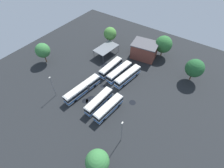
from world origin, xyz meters
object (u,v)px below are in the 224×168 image
Objects in this scene: maintenance_shelter at (106,48)px; tree_south_edge at (43,50)px; bus_row1_slot3 at (109,108)px; lamp_post_mid_lot at (53,86)px; bus_row0_slot1 at (119,72)px; depot_building at (144,50)px; tree_northwest at (97,162)px; bus_row0_slot2 at (128,76)px; bus_row1_slot0 at (83,89)px; tree_east_edge at (195,68)px; lamp_post_near_entrance at (122,131)px; bus_row0_slot0 at (111,67)px; tree_northeast at (164,44)px; bus_row1_slot2 at (99,101)px; tree_north_edge at (110,34)px.

maintenance_shelter is 24.88m from tree_south_edge.
tree_south_edge is (-5.02, -34.93, 3.75)m from bus_row1_slot3.
bus_row0_slot1 is at bearing 148.99° from lamp_post_mid_lot.
depot_building is 1.35× the size of tree_northwest.
bus_row0_slot2 and bus_row1_slot0 have the same top height.
tree_east_edge is 44.18m from tree_northwest.
tree_east_edge reaches higher than lamp_post_mid_lot.
tree_northwest is (20.10, 42.85, -0.03)m from tree_south_edge.
lamp_post_near_entrance is at bearing 42.26° from maintenance_shelter.
maintenance_shelter is at bearing 178.94° from lamp_post_mid_lot.
tree_south_edge is 47.33m from tree_northwest.
maintenance_shelter is at bearing -123.22° from bus_row0_slot1.
depot_building is (-15.23, 5.94, 1.44)m from bus_row0_slot0.
lamp_post_near_entrance reaches higher than tree_northeast.
bus_row1_slot2 is 15.48m from lamp_post_mid_lot.
bus_row0_slot1 is at bearing -158.04° from bus_row1_slot3.
bus_row1_slot3 is at bearing -29.58° from tree_east_edge.
tree_north_edge is 37.19m from tree_east_edge.
bus_row1_slot3 is 29.10m from maintenance_shelter.
lamp_post_near_entrance is at bearing 63.86° from bus_row1_slot2.
depot_building is at bearing -179.59° from bus_row1_slot2.
bus_row1_slot3 is 1.36× the size of tree_north_edge.
tree_northeast is (-20.16, 11.67, 3.76)m from bus_row0_slot0.
bus_row0_slot0 and bus_row0_slot2 have the same top height.
tree_northeast reaches higher than depot_building.
lamp_post_mid_lot is at bearing -70.00° from bus_row1_slot2.
depot_building is (-29.44, 7.42, 1.43)m from bus_row1_slot0.
tree_northeast reaches higher than maintenance_shelter.
tree_east_edge is 0.97× the size of tree_northeast.
bus_row1_slot2 is 1.03× the size of maintenance_shelter.
tree_east_edge reaches higher than maintenance_shelter.
bus_row0_slot1 is 15.64m from depot_building.
lamp_post_mid_lot is (35.67, -14.09, 1.36)m from depot_building.
depot_building reaches higher than bus_row1_slot0.
bus_row1_slot3 is (15.15, 2.52, -0.00)m from bus_row0_slot2.
tree_south_edge is (-3.69, -23.26, 3.75)m from bus_row1_slot0.
bus_row0_slot1 is 1.31× the size of tree_northeast.
bus_row0_slot1 is at bearing -155.12° from tree_northwest.
bus_row0_slot2 is at bearing 6.30° from depot_building.
bus_row0_slot2 is 14.92m from bus_row1_slot2.
tree_northeast is (-4.93, 5.73, 2.32)m from depot_building.
bus_row0_slot1 is at bearing -59.70° from tree_east_edge.
tree_east_edge is at bearing 169.35° from tree_northwest.
bus_row0_slot0 is at bearing -139.11° from lamp_post_near_entrance.
tree_northwest is at bearing 37.83° from bus_row1_slot2.
lamp_post_mid_lot is (6.23, -6.67, 2.79)m from bus_row1_slot0.
bus_row0_slot1 is 16.52m from bus_row1_slot3.
tree_south_edge reaches higher than maintenance_shelter.
bus_row0_slot1 is at bearing -20.60° from tree_northeast.
bus_row1_slot0 is 1.29× the size of depot_building.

